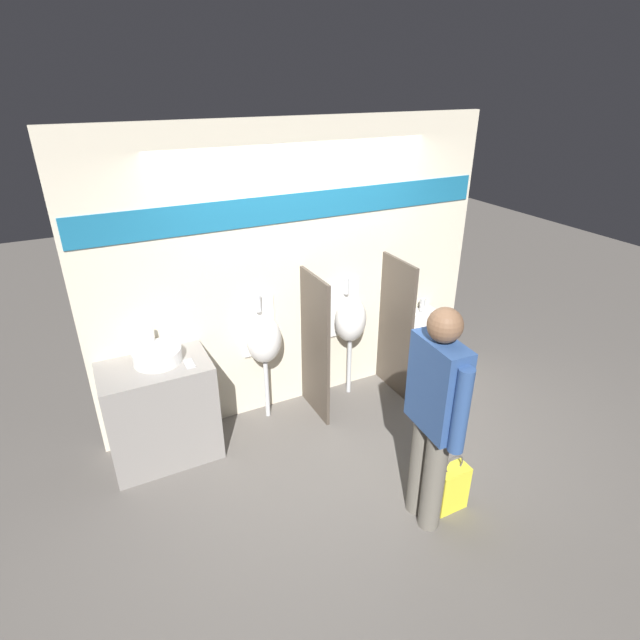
{
  "coord_description": "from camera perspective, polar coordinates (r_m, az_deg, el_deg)",
  "views": [
    {
      "loc": [
        -1.79,
        -3.35,
        2.99
      ],
      "look_at": [
        0.0,
        0.17,
        1.05
      ],
      "focal_mm": 28.0,
      "sensor_mm": 36.0,
      "label": 1
    }
  ],
  "objects": [
    {
      "name": "divider_mid",
      "position": [
        5.08,
        8.62,
        -0.8
      ],
      "size": [
        0.03,
        0.55,
        1.43
      ],
      "color": "#4C4238",
      "rests_on": "ground_plane"
    },
    {
      "name": "shopping_bag",
      "position": [
        4.09,
        14.71,
        -18.02
      ],
      "size": [
        0.25,
        0.14,
        0.5
      ],
      "color": "yellow",
      "rests_on": "ground_plane"
    },
    {
      "name": "toilet",
      "position": [
        5.51,
        12.38,
        -3.88
      ],
      "size": [
        0.4,
        0.57,
        0.87
      ],
      "color": "white",
      "rests_on": "ground_plane"
    },
    {
      "name": "sink_basin",
      "position": [
        4.25,
        -18.1,
        -3.83
      ],
      "size": [
        0.39,
        0.39,
        0.25
      ],
      "color": "white",
      "rests_on": "sink_counter"
    },
    {
      "name": "ground_plane",
      "position": [
        4.84,
        0.93,
        -12.05
      ],
      "size": [
        16.0,
        16.0,
        0.0
      ],
      "primitive_type": "plane",
      "color": "#5B5651"
    },
    {
      "name": "sink_counter",
      "position": [
        4.46,
        -17.69,
        -9.96
      ],
      "size": [
        0.88,
        0.54,
        0.9
      ],
      "color": "gray",
      "rests_on": "ground_plane"
    },
    {
      "name": "display_wall",
      "position": [
        4.63,
        -2.41,
        5.54
      ],
      "size": [
        3.84,
        0.07,
        2.7
      ],
      "color": "beige",
      "rests_on": "ground_plane"
    },
    {
      "name": "cell_phone",
      "position": [
        4.15,
        -14.72,
        -4.85
      ],
      "size": [
        0.07,
        0.14,
        0.01
      ],
      "color": "#B7B7BC",
      "rests_on": "sink_counter"
    },
    {
      "name": "urinal_near_counter",
      "position": [
        4.56,
        -6.48,
        -2.18
      ],
      "size": [
        0.33,
        0.29,
        1.24
      ],
      "color": "silver",
      "rests_on": "ground_plane"
    },
    {
      "name": "divider_near_counter",
      "position": [
        4.66,
        -0.57,
        -3.09
      ],
      "size": [
        0.03,
        0.55,
        1.43
      ],
      "color": "#4C4238",
      "rests_on": "ground_plane"
    },
    {
      "name": "urinal_far",
      "position": [
        4.9,
        3.43,
        0.08
      ],
      "size": [
        0.33,
        0.29,
        1.24
      ],
      "color": "silver",
      "rests_on": "ground_plane"
    },
    {
      "name": "person_in_vest",
      "position": [
        3.5,
        12.93,
        -10.28
      ],
      "size": [
        0.23,
        0.6,
        1.73
      ],
      "rotation": [
        0.0,
        0.0,
        1.5
      ],
      "color": "#666056",
      "rests_on": "ground_plane"
    }
  ]
}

